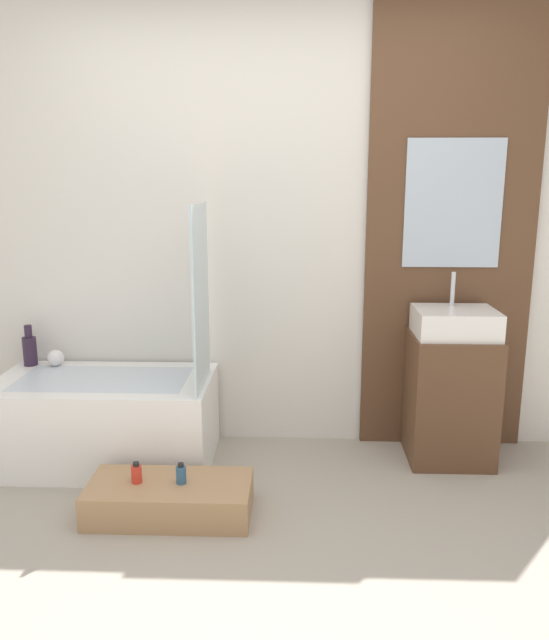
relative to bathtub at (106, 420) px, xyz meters
The scene contains 12 objects.
ground_plane 1.53m from the bathtub, 52.36° to the right, with size 12.00×12.00×0.00m, color #A39989.
wall_tiled_back 1.45m from the bathtub, 22.32° to the left, with size 4.20×0.06×2.60m, color silver.
wall_wood_accent 2.23m from the bathtub, ahead, with size 0.95×0.04×2.60m.
bathtub is the anchor object (origin of this frame).
glass_shower_screen 0.92m from the bathtub, ahead, with size 0.01×0.48×0.95m, color silver.
wooden_step_bench 0.75m from the bathtub, 50.33° to the right, with size 0.77×0.37×0.16m, color #A87F56.
vanity_cabinet 1.93m from the bathtub, ahead, with size 0.46×0.41×0.72m, color brown.
sink 2.01m from the bathtub, ahead, with size 0.43×0.36×0.34m.
vase_tall_dark 0.65m from the bathtub, 154.53° to the left, with size 0.08×0.08×0.24m.
vase_round_light 0.51m from the bathtub, 146.53° to the left, with size 0.10×0.10×0.10m, color white.
bottle_soap_primary 0.65m from the bathtub, 60.81° to the right, with size 0.05×0.05×0.10m.
bottle_soap_secondary 0.78m from the bathtub, 47.05° to the right, with size 0.05×0.05×0.10m.
Camera 1 is at (0.14, -2.04, 1.56)m, focal length 35.00 mm.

